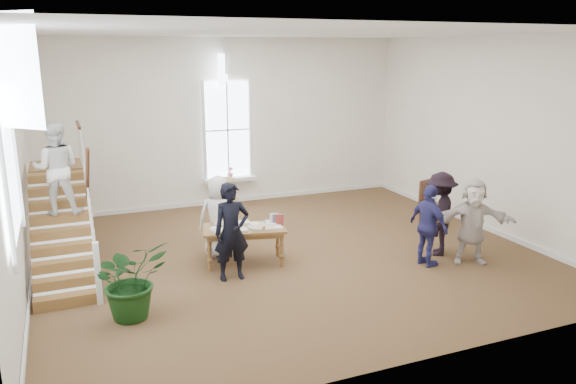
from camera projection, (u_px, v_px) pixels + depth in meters
name	position (u px, v px, depth m)	size (l,w,h in m)	color
ground	(290.00, 255.00, 11.77)	(10.00, 10.00, 0.00)	#4F371F
room_shell	(230.00, 189.00, 15.61)	(10.49, 10.00, 10.00)	white
staircase	(59.00, 191.00, 10.45)	(1.10, 4.10, 2.92)	brown
library_table	(245.00, 231.00, 11.13)	(1.76, 1.16, 0.82)	brown
police_officer	(232.00, 232.00, 10.33)	(0.67, 0.44, 1.85)	black
elderly_woman	(219.00, 217.00, 11.50)	(0.83, 0.54, 1.70)	silver
person_yellow	(226.00, 212.00, 12.08)	(0.76, 0.59, 1.57)	#F9E09B
woman_cluster_a	(429.00, 226.00, 11.00)	(0.96, 0.40, 1.64)	navy
woman_cluster_b	(440.00, 214.00, 11.61)	(1.13, 0.65, 1.75)	black
woman_cluster_c	(473.00, 221.00, 11.14)	(1.60, 0.51, 1.73)	silver
floor_plant	(131.00, 279.00, 8.89)	(1.16, 1.01, 1.29)	#113510
side_chair	(429.00, 200.00, 13.69)	(0.61, 0.61, 1.09)	#33170D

